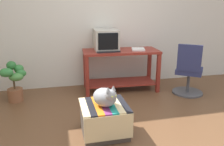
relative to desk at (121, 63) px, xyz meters
name	(u,v)px	position (x,y,z in m)	size (l,w,h in m)	color
ground_plane	(129,137)	(-0.33, -1.60, -0.50)	(14.00, 14.00, 0.00)	brown
back_wall	(97,16)	(-0.33, 0.45, 0.80)	(8.00, 0.10, 2.60)	silver
desk	(121,63)	(0.00, 0.00, 0.00)	(1.36, 0.65, 0.73)	maroon
tv_monitor	(106,40)	(-0.25, 0.11, 0.41)	(0.44, 0.55, 0.36)	#BCB7A8
keyboard	(108,51)	(-0.26, -0.11, 0.25)	(0.40, 0.15, 0.02)	black
book	(138,49)	(0.30, -0.06, 0.25)	(0.22, 0.25, 0.03)	white
ottoman_with_blanket	(104,119)	(-0.60, -1.45, -0.30)	(0.55, 0.55, 0.38)	#4C4238
cat	(106,97)	(-0.59, -1.49, 0.00)	(0.35, 0.41, 0.27)	gray
potted_plant	(14,80)	(-1.80, -0.14, -0.14)	(0.39, 0.35, 0.64)	brown
office_chair	(189,73)	(1.07, -0.50, -0.11)	(0.59, 0.59, 0.89)	#4C4C51
pen	(140,49)	(0.34, -0.02, 0.24)	(0.01, 0.01, 0.14)	black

